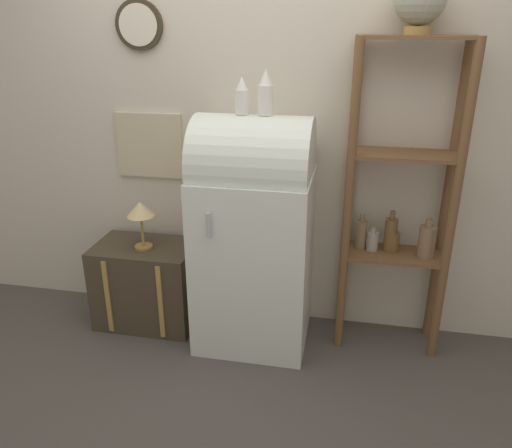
# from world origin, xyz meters

# --- Properties ---
(ground_plane) EXTENTS (12.00, 12.00, 0.00)m
(ground_plane) POSITION_xyz_m (0.00, 0.00, 0.00)
(ground_plane) COLOR #4C4742
(wall_back) EXTENTS (7.00, 0.09, 2.70)m
(wall_back) POSITION_xyz_m (-0.01, 0.57, 1.35)
(wall_back) COLOR beige
(wall_back) RESTS_ON ground_plane
(refrigerator) EXTENTS (0.66, 0.60, 1.39)m
(refrigerator) POSITION_xyz_m (-0.00, 0.27, 0.72)
(refrigerator) COLOR silver
(refrigerator) RESTS_ON ground_plane
(suitcase_trunk) EXTENTS (0.63, 0.42, 0.54)m
(suitcase_trunk) POSITION_xyz_m (-0.72, 0.31, 0.27)
(suitcase_trunk) COLOR #423828
(suitcase_trunk) RESTS_ON ground_plane
(shelf_unit) EXTENTS (0.60, 0.28, 1.79)m
(shelf_unit) POSITION_xyz_m (0.81, 0.39, 0.95)
(shelf_unit) COLOR brown
(shelf_unit) RESTS_ON ground_plane
(vase_left) EXTENTS (0.07, 0.07, 0.20)m
(vase_left) POSITION_xyz_m (-0.06, 0.27, 1.49)
(vase_left) COLOR white
(vase_left) RESTS_ON refrigerator
(vase_center) EXTENTS (0.08, 0.08, 0.24)m
(vase_center) POSITION_xyz_m (0.06, 0.27, 1.51)
(vase_center) COLOR white
(vase_center) RESTS_ON refrigerator
(desk_lamp) EXTENTS (0.17, 0.17, 0.30)m
(desk_lamp) POSITION_xyz_m (-0.71, 0.28, 0.78)
(desk_lamp) COLOR #AD8942
(desk_lamp) RESTS_ON suitcase_trunk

